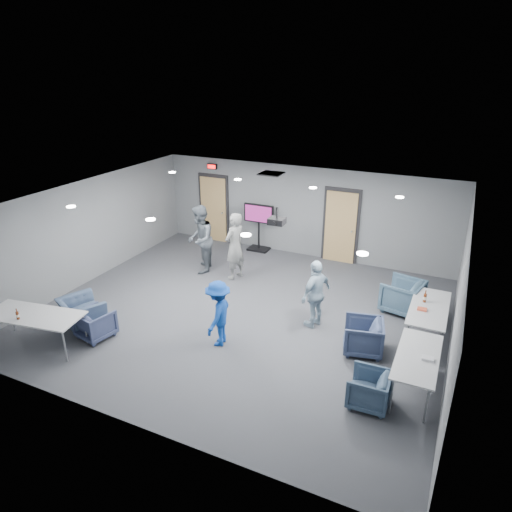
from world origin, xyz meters
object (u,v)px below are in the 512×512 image
at_px(bottle_right, 425,298).
at_px(table_right_b, 418,358).
at_px(chair_right_c, 369,389).
at_px(chair_right_b, 363,336).
at_px(tv_stand, 259,225).
at_px(bottle_front, 18,315).
at_px(chair_right_a, 402,296).
at_px(projector, 277,221).
at_px(person_d, 218,314).
at_px(person_c, 316,294).
at_px(table_front_left, 34,316).
at_px(person_a, 235,246).
at_px(chair_front_b, 82,313).
at_px(table_right_a, 429,309).
at_px(person_b, 200,239).
at_px(chair_front_a, 95,324).

bearing_deg(bottle_right, table_right_b, -86.65).
bearing_deg(table_right_b, chair_right_c, 137.38).
xyz_separation_m(chair_right_b, tv_stand, (-4.20, 4.14, 0.49)).
height_order(chair_right_b, bottle_front, bottle_front).
bearing_deg(bottle_right, chair_right_a, 124.64).
bearing_deg(projector, bottle_right, 16.02).
bearing_deg(person_d, person_c, 125.89).
distance_m(person_d, table_front_left, 3.72).
bearing_deg(person_a, bottle_right, 95.22).
distance_m(person_d, chair_front_b, 3.20).
distance_m(chair_right_c, bottle_front, 6.81).
bearing_deg(person_a, chair_right_a, 104.08).
xyz_separation_m(chair_right_b, chair_right_c, (0.44, -1.53, -0.04)).
bearing_deg(table_right_b, table_right_a, 0.00).
bearing_deg(bottle_front, person_d, 28.77).
height_order(chair_right_c, chair_front_b, chair_right_c).
bearing_deg(table_right_a, chair_right_c, 165.90).
relative_size(chair_front_b, table_right_b, 0.56).
relative_size(person_b, chair_right_c, 2.77).
bearing_deg(bottle_front, tv_stand, 73.97).
bearing_deg(table_front_left, tv_stand, 64.56).
bearing_deg(person_a, tv_stand, -158.93).
bearing_deg(projector, table_right_a, 12.23).
xyz_separation_m(chair_right_c, table_front_left, (-6.54, -1.08, 0.38)).
bearing_deg(chair_front_b, projector, -128.40).
distance_m(person_a, table_right_b, 5.79).
distance_m(table_front_left, projector, 5.29).
bearing_deg(person_b, person_a, 68.23).
height_order(person_b, chair_right_c, person_b).
bearing_deg(chair_front_a, bottle_front, 58.09).
bearing_deg(person_b, chair_right_c, 34.42).
distance_m(chair_front_b, bottle_front, 1.40).
bearing_deg(chair_right_a, tv_stand, -102.05).
height_order(person_c, chair_right_c, person_c).
height_order(person_a, person_b, person_b).
distance_m(person_c, bottle_front, 6.08).
bearing_deg(chair_right_c, chair_front_b, -91.01).
xyz_separation_m(person_a, projector, (1.90, -1.72, 1.49)).
height_order(chair_front_a, bottle_front, bottle_front).
relative_size(person_d, chair_front_a, 2.04).
height_order(table_right_a, projector, projector).
distance_m(person_c, chair_right_b, 1.39).
bearing_deg(person_d, table_front_left, -72.43).
bearing_deg(person_a, table_right_b, 74.53).
relative_size(table_right_a, table_right_b, 1.06).
xyz_separation_m(table_right_b, bottle_right, (-0.12, 2.08, 0.15)).
xyz_separation_m(chair_right_b, bottle_right, (0.98, 1.27, 0.48)).
bearing_deg(tv_stand, chair_right_c, -50.62).
xyz_separation_m(chair_right_c, table_right_a, (0.66, 2.61, 0.37)).
bearing_deg(person_b, table_front_left, -35.99).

